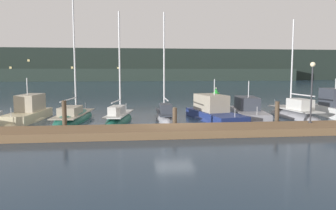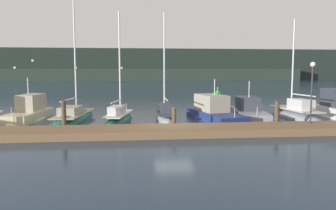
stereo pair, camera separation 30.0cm
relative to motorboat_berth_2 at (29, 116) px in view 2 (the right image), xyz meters
name	(u,v)px [view 2 (the right image)]	position (x,y,z in m)	size (l,w,h in m)	color
ground_plane	(174,129)	(10.58, -5.11, -0.35)	(400.00, 400.00, 0.00)	#1E3347
dock	(177,131)	(10.58, -6.83, -0.13)	(36.36, 2.80, 0.45)	brown
mooring_pile_1	(64,116)	(3.69, -5.18, 0.62)	(0.28, 0.28, 1.95)	#4C3D2D
mooring_pile_2	(174,119)	(10.58, -5.18, 0.36)	(0.28, 0.28, 1.42)	#4C3D2D
mooring_pile_3	(277,115)	(17.46, -5.18, 0.52)	(0.28, 0.28, 1.75)	#4C3D2D
motorboat_berth_2	(29,116)	(0.00, 0.00, 0.00)	(2.65, 6.52, 3.76)	beige
sailboat_berth_3	(74,119)	(3.42, -0.26, -0.25)	(2.96, 7.76, 10.87)	#195647
sailboat_berth_4	(119,120)	(6.90, -1.56, -0.22)	(2.58, 5.96, 8.73)	#195647
sailboat_berth_5	(165,118)	(10.40, -0.82, -0.22)	(1.40, 5.76, 8.96)	gray
motorboat_berth_6	(214,116)	(14.21, -1.18, -0.05)	(3.79, 7.80, 3.73)	navy
motorboat_berth_7	(249,114)	(17.26, -0.34, -0.08)	(3.41, 7.41, 3.46)	gray
sailboat_berth_8	(295,116)	(20.96, -0.89, -0.18)	(2.55, 6.66, 8.51)	gray
motorboat_berth_9	(336,112)	(24.28, -1.09, 0.10)	(2.30, 5.91, 3.69)	white
channel_buoy	(218,97)	(18.10, 12.86, 0.28)	(1.29, 1.29, 1.77)	green
dock_lamppost	(312,82)	(19.25, -6.19, 2.70)	(0.32, 0.32, 3.88)	#2D2D33
hillside_backdrop	(137,66)	(9.23, 107.66, 5.34)	(240.00, 23.00, 12.32)	#1E2823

